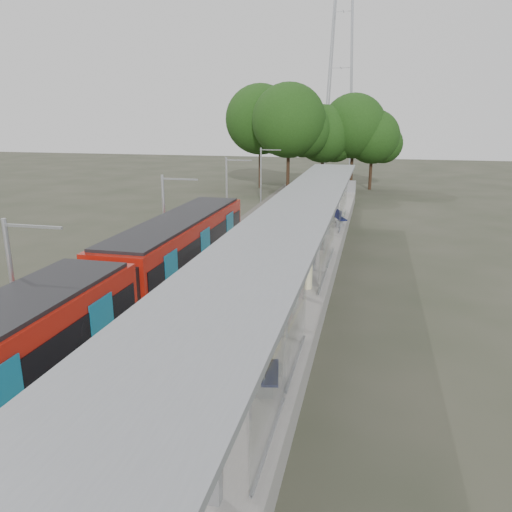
{
  "coord_description": "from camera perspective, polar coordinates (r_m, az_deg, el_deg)",
  "views": [
    {
      "loc": [
        4.69,
        -5.85,
        8.44
      ],
      "look_at": [
        -0.29,
        15.34,
        2.3
      ],
      "focal_mm": 35.0,
      "sensor_mm": 36.0,
      "label": 1
    }
  ],
  "objects": [
    {
      "name": "info_pillar_near",
      "position": [
        18.83,
        1.52,
        -4.83
      ],
      "size": [
        0.43,
        0.43,
        1.9
      ],
      "rotation": [
        0.0,
        0.0,
        0.41
      ],
      "color": "beige",
      "rests_on": "platform"
    },
    {
      "name": "litter_bin",
      "position": [
        15.26,
        0.52,
        -11.44
      ],
      "size": [
        0.58,
        0.58,
        0.93
      ],
      "primitive_type": "cylinder",
      "rotation": [
        0.0,
        0.0,
        0.33
      ],
      "color": "#9EA0A5",
      "rests_on": "platform"
    },
    {
      "name": "train",
      "position": [
        19.03,
        -16.59,
        -4.54
      ],
      "size": [
        2.74,
        27.6,
        3.62
      ],
      "color": "black",
      "rests_on": "ground"
    },
    {
      "name": "catenary_masts",
      "position": [
        27.69,
        -10.27,
        3.99
      ],
      "size": [
        2.08,
        48.16,
        5.4
      ],
      "color": "#9EA0A5",
      "rests_on": "ground"
    },
    {
      "name": "platform",
      "position": [
        27.44,
        2.83,
        -1.08
      ],
      "size": [
        6.0,
        50.0,
        1.0
      ],
      "primitive_type": "cube",
      "color": "gray",
      "rests_on": "ground"
    },
    {
      "name": "bench_mid",
      "position": [
        23.64,
        5.39,
        -1.36
      ],
      "size": [
        0.83,
        1.48,
        0.97
      ],
      "rotation": [
        0.0,
        0.0,
        0.29
      ],
      "color": "#0D1243",
      "rests_on": "platform"
    },
    {
      "name": "pylon",
      "position": [
        79.76,
        9.82,
        23.15
      ],
      "size": [
        8.0,
        4.0,
        38.0
      ],
      "primitive_type": null,
      "color": "#9EA0A5",
      "rests_on": "ground"
    },
    {
      "name": "bench_far",
      "position": [
        35.58,
        9.46,
        4.44
      ],
      "size": [
        1.09,
        1.71,
        1.12
      ],
      "rotation": [
        0.0,
        0.0,
        0.38
      ],
      "color": "#0D1243",
      "rests_on": "platform"
    },
    {
      "name": "tactile_strip",
      "position": [
        27.85,
        -2.32,
        0.27
      ],
      "size": [
        0.6,
        50.0,
        0.02
      ],
      "primitive_type": "cube",
      "color": "yellow",
      "rests_on": "platform"
    },
    {
      "name": "info_pillar_far",
      "position": [
        22.19,
        5.93,
        -1.67
      ],
      "size": [
        0.43,
        0.43,
        1.9
      ],
      "rotation": [
        0.0,
        0.0,
        -0.03
      ],
      "color": "beige",
      "rests_on": "platform"
    },
    {
      "name": "tree_cluster",
      "position": [
        58.93,
        6.11,
        14.64
      ],
      "size": [
        20.1,
        12.54,
        12.08
      ],
      "color": "#382316",
      "rests_on": "ground"
    },
    {
      "name": "trackbed",
      "position": [
        28.67,
        -6.06,
        -1.21
      ],
      "size": [
        3.0,
        70.0,
        0.24
      ],
      "primitive_type": "cube",
      "color": "#59544C",
      "rests_on": "ground"
    },
    {
      "name": "bench_near",
      "position": [
        14.42,
        1.29,
        -12.8
      ],
      "size": [
        0.74,
        1.58,
        1.04
      ],
      "rotation": [
        0.0,
        0.0,
        0.18
      ],
      "color": "#0D1243",
      "rests_on": "platform"
    },
    {
      "name": "end_fence",
      "position": [
        51.47,
        7.96,
        7.97
      ],
      "size": [
        6.0,
        0.1,
        1.2
      ],
      "primitive_type": "cube",
      "color": "#9EA0A5",
      "rests_on": "platform"
    },
    {
      "name": "canopy",
      "position": [
        22.65,
        5.2,
        4.9
      ],
      "size": [
        3.27,
        38.0,
        3.66
      ],
      "color": "#9EA0A5",
      "rests_on": "platform"
    }
  ]
}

